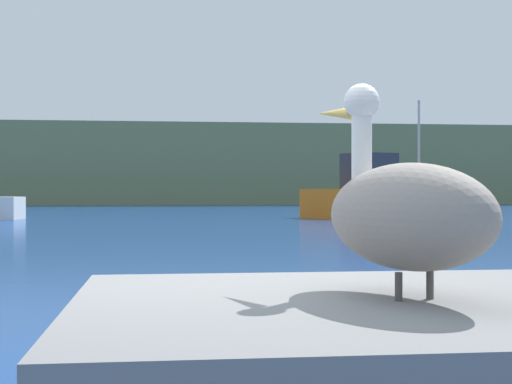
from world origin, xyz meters
TOP-DOWN VIEW (x-y plane):
  - hillside_backdrop at (0.00, 69.25)m, footprint 140.00×12.71m
  - pelican at (0.83, -0.98)m, footprint 0.69×1.30m
  - fishing_boat_orange at (10.17, 32.25)m, footprint 8.05×5.06m

SIDE VIEW (x-z plane):
  - fishing_boat_orange at x=10.17m, z-range -1.88..3.88m
  - pelican at x=0.83m, z-range 0.77..1.68m
  - hillside_backdrop at x=0.00m, z-range 0.00..7.22m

